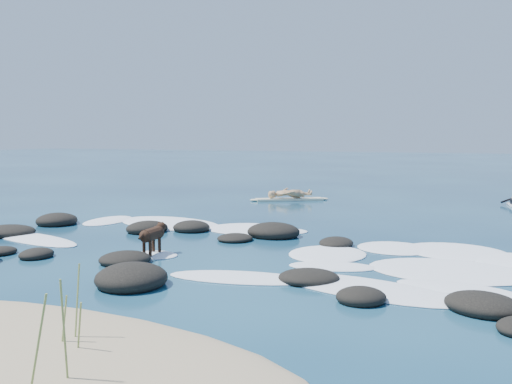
% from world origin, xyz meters
% --- Properties ---
extents(ground, '(160.00, 160.00, 0.00)m').
position_xyz_m(ground, '(0.00, 0.00, 0.00)').
color(ground, '#0A2642').
rests_on(ground, ground).
extents(reef_rocks, '(14.07, 7.36, 0.53)m').
position_xyz_m(reef_rocks, '(-2.38, -1.68, 0.11)').
color(reef_rocks, black).
rests_on(reef_rocks, ground).
extents(breaking_foam, '(15.01, 7.88, 0.12)m').
position_xyz_m(breaking_foam, '(0.92, 0.14, 0.01)').
color(breaking_foam, white).
rests_on(breaking_foam, ground).
extents(standing_surfer_rig, '(3.02, 2.06, 1.92)m').
position_xyz_m(standing_surfer_rig, '(-2.25, 9.55, 0.76)').
color(standing_surfer_rig, beige).
rests_on(standing_surfer_rig, ground).
extents(dog, '(0.34, 1.19, 0.76)m').
position_xyz_m(dog, '(-1.40, -2.07, 0.50)').
color(dog, black).
rests_on(dog, ground).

